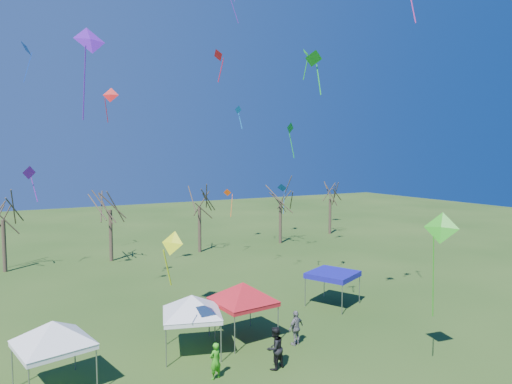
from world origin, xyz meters
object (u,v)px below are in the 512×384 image
(tree_4, at_px, (281,187))
(tent_white_mid, at_px, (192,299))
(tent_red, at_px, (243,286))
(tree_1, at_px, (2,201))
(tree_3, at_px, (199,190))
(person_grey, at_px, (296,328))
(tree_5, at_px, (330,186))
(person_dark, at_px, (275,348))
(tent_white_west, at_px, (53,326))
(person_green, at_px, (215,361))
(tree_2, at_px, (110,191))
(tent_blue, at_px, (333,275))

(tree_4, xyz_separation_m, tent_white_mid, (-18.33, -21.22, -3.39))
(tree_4, height_order, tent_red, tree_4)
(tree_1, height_order, tent_red, tree_1)
(tree_3, relative_size, person_grey, 4.52)
(tree_4, height_order, tree_5, tree_4)
(person_dark, bearing_deg, tree_5, -147.02)
(tent_white_west, bearing_deg, person_dark, -17.35)
(person_green, bearing_deg, tree_1, -86.62)
(tree_2, relative_size, tree_4, 1.04)
(tent_red, distance_m, tent_blue, 7.74)
(tent_blue, relative_size, person_grey, 2.06)
(tree_1, height_order, person_grey, tree_1)
(tent_white_west, height_order, person_grey, tent_white_west)
(tree_5, distance_m, tent_blue, 26.85)
(tree_5, bearing_deg, tent_white_west, -144.02)
(tent_white_west, xyz_separation_m, tent_red, (9.08, 0.89, 0.09))
(tent_red, relative_size, person_dark, 2.05)
(tree_3, relative_size, person_dark, 4.15)
(tree_2, xyz_separation_m, tent_white_west, (-6.75, -22.16, -3.59))
(tent_red, bearing_deg, tree_3, 73.82)
(tent_blue, bearing_deg, tree_5, 52.10)
(tent_red, xyz_separation_m, person_dark, (-0.29, -3.63, -1.84))
(tent_white_mid, xyz_separation_m, person_grey, (4.92, -1.61, -1.80))
(tree_3, xyz_separation_m, tent_white_west, (-15.15, -21.82, -3.38))
(tent_white_mid, height_order, tent_blue, tent_white_mid)
(tree_1, height_order, tree_2, tree_2)
(tent_red, height_order, person_grey, tent_red)
(tent_white_mid, distance_m, tent_blue, 10.65)
(tree_3, distance_m, tent_red, 22.04)
(tent_white_mid, height_order, person_dark, tent_white_mid)
(tent_blue, height_order, person_green, tent_blue)
(tree_2, height_order, tree_3, tree_2)
(tent_white_west, xyz_separation_m, person_grey, (11.06, -1.05, -1.83))
(tree_2, distance_m, tree_5, 26.15)
(tent_blue, relative_size, person_dark, 1.89)
(tree_4, bearing_deg, tree_2, 178.78)
(person_grey, bearing_deg, tree_3, -117.14)
(tree_1, distance_m, tree_3, 16.81)
(tree_3, relative_size, tent_white_mid, 2.21)
(tree_2, bearing_deg, tent_red, -83.76)
(tent_red, relative_size, person_green, 2.48)
(tree_4, bearing_deg, person_green, -127.37)
(tree_1, bearing_deg, tree_4, -1.42)
(tree_1, distance_m, tree_5, 34.52)
(tree_3, height_order, person_grey, tree_3)
(tent_red, bearing_deg, person_grey, -44.31)
(tree_3, bearing_deg, tree_4, -0.26)
(tent_white_west, bearing_deg, tent_blue, 9.86)
(tent_blue, bearing_deg, tree_3, 94.11)
(tent_blue, bearing_deg, person_grey, -144.26)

